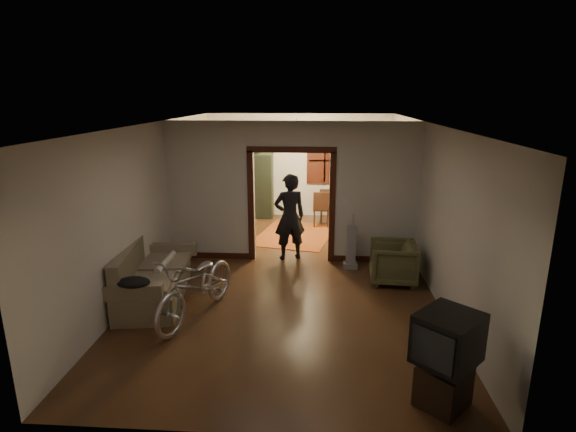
# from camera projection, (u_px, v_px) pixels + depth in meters

# --- Properties ---
(floor) EXTENTS (5.00, 8.50, 0.01)m
(floor) POSITION_uv_depth(u_px,v_px,m) (289.00, 272.00, 8.57)
(floor) COLOR #351E10
(floor) RESTS_ON ground
(ceiling) EXTENTS (5.00, 8.50, 0.01)m
(ceiling) POSITION_uv_depth(u_px,v_px,m) (289.00, 123.00, 7.84)
(ceiling) COLOR white
(ceiling) RESTS_ON floor
(wall_back) EXTENTS (5.00, 0.02, 2.80)m
(wall_back) POSITION_uv_depth(u_px,v_px,m) (299.00, 166.00, 12.29)
(wall_back) COLOR beige
(wall_back) RESTS_ON floor
(wall_left) EXTENTS (0.02, 8.50, 2.80)m
(wall_left) POSITION_uv_depth(u_px,v_px,m) (155.00, 199.00, 8.36)
(wall_left) COLOR beige
(wall_left) RESTS_ON floor
(wall_right) EXTENTS (0.02, 8.50, 2.80)m
(wall_right) POSITION_uv_depth(u_px,v_px,m) (428.00, 203.00, 8.04)
(wall_right) COLOR beige
(wall_right) RESTS_ON floor
(partition_wall) EXTENTS (5.00, 0.14, 2.80)m
(partition_wall) POSITION_uv_depth(u_px,v_px,m) (292.00, 193.00, 8.92)
(partition_wall) COLOR beige
(partition_wall) RESTS_ON floor
(door_casing) EXTENTS (1.74, 0.20, 2.32)m
(door_casing) POSITION_uv_depth(u_px,v_px,m) (291.00, 207.00, 9.00)
(door_casing) COLOR #35140C
(door_casing) RESTS_ON floor
(far_window) EXTENTS (0.98, 0.06, 1.28)m
(far_window) POSITION_uv_depth(u_px,v_px,m) (325.00, 161.00, 12.17)
(far_window) COLOR black
(far_window) RESTS_ON wall_back
(chandelier) EXTENTS (0.24, 0.24, 0.24)m
(chandelier) POSITION_uv_depth(u_px,v_px,m) (296.00, 136.00, 10.36)
(chandelier) COLOR #FFE0A5
(chandelier) RESTS_ON ceiling
(light_switch) EXTENTS (0.08, 0.01, 0.12)m
(light_switch) POSITION_uv_depth(u_px,v_px,m) (345.00, 202.00, 8.82)
(light_switch) COLOR silver
(light_switch) RESTS_ON partition_wall
(sofa) EXTENTS (1.20, 2.14, 0.93)m
(sofa) POSITION_uv_depth(u_px,v_px,m) (154.00, 272.00, 7.37)
(sofa) COLOR brown
(sofa) RESTS_ON floor
(rolled_paper) EXTENTS (0.11, 0.85, 0.11)m
(rolled_paper) POSITION_uv_depth(u_px,v_px,m) (166.00, 262.00, 7.64)
(rolled_paper) COLOR beige
(rolled_paper) RESTS_ON sofa
(jacket) EXTENTS (0.48, 0.36, 0.14)m
(jacket) POSITION_uv_depth(u_px,v_px,m) (134.00, 282.00, 6.44)
(jacket) COLOR black
(jacket) RESTS_ON sofa
(bicycle) EXTENTS (1.27, 2.09, 1.04)m
(bicycle) POSITION_uv_depth(u_px,v_px,m) (197.00, 285.00, 6.73)
(bicycle) COLOR silver
(bicycle) RESTS_ON floor
(armchair) EXTENTS (0.87, 0.85, 0.74)m
(armchair) POSITION_uv_depth(u_px,v_px,m) (393.00, 262.00, 8.06)
(armchair) COLOR #4C4D2B
(armchair) RESTS_ON floor
(tv_stand) EXTENTS (0.68, 0.68, 0.46)m
(tv_stand) POSITION_uv_depth(u_px,v_px,m) (443.00, 386.00, 4.87)
(tv_stand) COLOR black
(tv_stand) RESTS_ON floor
(crt_tv) EXTENTS (0.84, 0.84, 0.54)m
(crt_tv) POSITION_uv_depth(u_px,v_px,m) (448.00, 338.00, 4.71)
(crt_tv) COLOR black
(crt_tv) RESTS_ON tv_stand
(vacuum) EXTENTS (0.31, 0.28, 0.88)m
(vacuum) POSITION_uv_depth(u_px,v_px,m) (351.00, 247.00, 8.68)
(vacuum) COLOR gray
(vacuum) RESTS_ON floor
(person) EXTENTS (0.75, 0.62, 1.78)m
(person) POSITION_uv_depth(u_px,v_px,m) (290.00, 217.00, 9.09)
(person) COLOR black
(person) RESTS_ON floor
(oriental_rug) EXTENTS (2.09, 2.49, 0.02)m
(oriental_rug) POSITION_uv_depth(u_px,v_px,m) (295.00, 235.00, 10.85)
(oriental_rug) COLOR maroon
(oriental_rug) RESTS_ON floor
(locker) EXTENTS (0.89, 0.51, 1.76)m
(locker) POSITION_uv_depth(u_px,v_px,m) (257.00, 186.00, 12.25)
(locker) COLOR #232C1A
(locker) RESTS_ON floor
(globe) EXTENTS (0.25, 0.25, 0.25)m
(globe) POSITION_uv_depth(u_px,v_px,m) (256.00, 147.00, 11.97)
(globe) COLOR #1E5972
(globe) RESTS_ON locker
(desk) EXTENTS (1.16, 0.86, 0.76)m
(desk) POSITION_uv_depth(u_px,v_px,m) (339.00, 206.00, 12.11)
(desk) COLOR black
(desk) RESTS_ON floor
(desk_chair) EXTENTS (0.49, 0.49, 0.93)m
(desk_chair) POSITION_uv_depth(u_px,v_px,m) (321.00, 209.00, 11.49)
(desk_chair) COLOR black
(desk_chair) RESTS_ON floor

